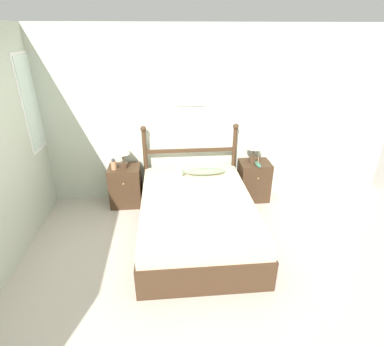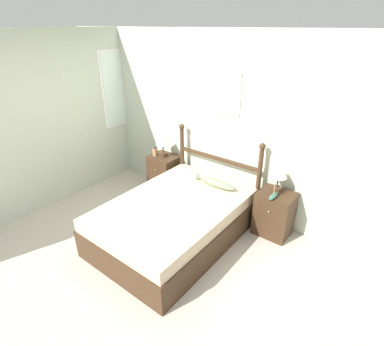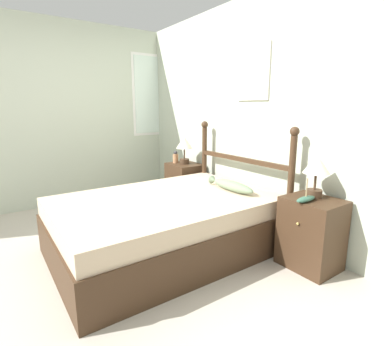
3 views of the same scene
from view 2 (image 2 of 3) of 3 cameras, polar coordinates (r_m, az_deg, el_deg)
The scene contains 12 objects.
ground_plane at distance 3.85m, azimuth -9.36°, elevation -16.10°, with size 16.00×16.00×0.00m, color #B7AD9E.
wall_back at distance 4.38m, azimuth 6.02°, elevation 9.02°, with size 6.40×0.08×2.55m.
wall_left at distance 4.88m, azimuth -28.02°, elevation 7.89°, with size 0.08×6.40×2.55m.
bed at distance 3.99m, azimuth -3.32°, elevation -9.00°, with size 1.42×2.04×0.54m.
headboard at distance 4.47m, azimuth 4.83°, elevation 1.24°, with size 1.44×0.09×1.21m.
nightstand_left at distance 5.11m, azimuth -5.30°, elevation -0.01°, with size 0.46×0.41×0.62m.
nightstand_right at distance 4.19m, azimuth 15.38°, elevation -7.45°, with size 0.46×0.41×0.62m.
table_lamp_left at distance 4.88m, azimuth -5.59°, elevation 5.97°, with size 0.22×0.22×0.37m.
table_lamp_right at distance 3.95m, azimuth 16.20°, elevation -0.17°, with size 0.22×0.22×0.37m.
bottle at distance 4.99m, azimuth -7.08°, elevation 4.09°, with size 0.08×0.08×0.17m.
model_boat at distance 3.92m, azimuth 15.26°, elevation -4.21°, with size 0.07×0.23×0.20m.
fish_pillow at distance 4.19m, azimuth 4.58°, elevation -1.91°, with size 0.63×0.13×0.10m.
Camera 2 is at (2.18, -1.84, 2.59)m, focal length 28.00 mm.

